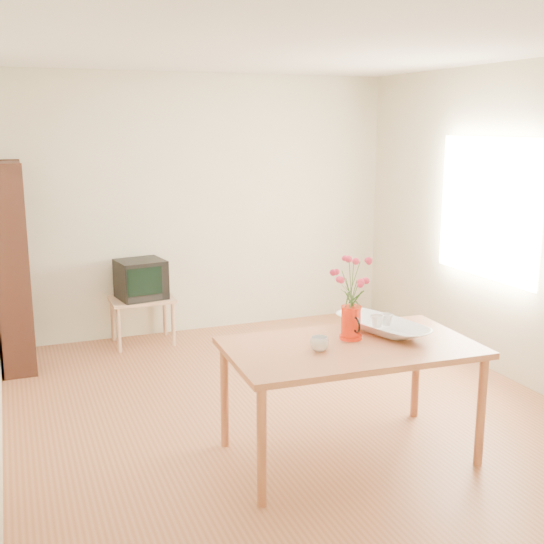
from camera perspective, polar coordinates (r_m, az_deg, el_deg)
name	(u,v)px	position (r m, az deg, el deg)	size (l,w,h in m)	color
room	(291,239)	(4.88, 1.59, 2.80)	(4.50, 4.50, 4.50)	brown
table	(350,355)	(4.35, 6.58, -6.95)	(1.59, 0.95, 0.75)	#9F5836
tv_stand	(142,305)	(6.72, -10.83, -2.75)	(0.60, 0.45, 0.46)	tan
bookshelf	(12,273)	(6.30, -20.90, -0.11)	(0.28, 0.70, 1.80)	black
pitcher	(351,324)	(4.41, 6.61, -4.33)	(0.14, 0.22, 0.22)	red
flowers	(352,281)	(4.34, 6.71, -0.73)	(0.25, 0.25, 0.35)	#CF3054
mug	(319,344)	(4.18, 3.99, -6.02)	(0.11, 0.11, 0.09)	white
bowl	(383,299)	(4.55, 9.26, -2.27)	(0.48, 0.48, 0.45)	white
teacup_a	(377,306)	(4.54, 8.81, -2.83)	(0.08, 0.08, 0.07)	white
teacup_b	(387,305)	(4.60, 9.60, -2.70)	(0.07, 0.07, 0.06)	white
television	(141,278)	(6.67, -10.94, -0.53)	(0.48, 0.46, 0.37)	black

